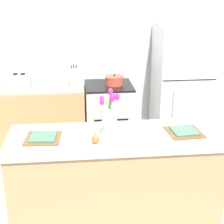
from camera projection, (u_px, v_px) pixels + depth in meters
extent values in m
cube|color=silver|center=(98.00, 45.00, 4.58)|extent=(5.20, 0.08, 2.70)
cube|color=tan|center=(115.00, 185.00, 3.03)|extent=(1.76, 0.62, 0.88)
cube|color=beige|center=(115.00, 138.00, 2.87)|extent=(1.80, 0.66, 0.03)
cube|color=tan|center=(20.00, 122.00, 4.42)|extent=(1.68, 0.60, 0.88)
cube|color=tan|center=(16.00, 89.00, 4.26)|extent=(1.68, 0.60, 0.03)
cube|color=#B2B5B7|center=(109.00, 119.00, 4.53)|extent=(0.60, 0.60, 0.89)
cube|color=black|center=(109.00, 86.00, 4.38)|extent=(0.60, 0.60, 0.02)
cube|color=black|center=(111.00, 130.00, 4.26)|extent=(0.42, 0.01, 0.29)
cube|color=white|center=(181.00, 89.00, 4.49)|extent=(0.68, 0.64, 1.66)
cube|color=black|center=(190.00, 80.00, 4.12)|extent=(0.67, 0.01, 0.01)
cylinder|color=#B2B5B7|center=(173.00, 117.00, 4.25)|extent=(0.02, 0.02, 0.72)
cylinder|color=silver|center=(109.00, 123.00, 2.82)|extent=(0.12, 0.12, 0.24)
cylinder|color=#569E4C|center=(111.00, 114.00, 2.79)|extent=(0.10, 0.03, 0.26)
ellipsoid|color=#B22889|center=(117.00, 97.00, 2.73)|extent=(0.04, 0.04, 0.06)
cylinder|color=#569E4C|center=(110.00, 112.00, 2.81)|extent=(0.03, 0.08, 0.28)
ellipsoid|color=#B22889|center=(110.00, 92.00, 2.79)|extent=(0.04, 0.04, 0.06)
cylinder|color=#569E4C|center=(106.00, 115.00, 2.81)|extent=(0.07, 0.08, 0.23)
ellipsoid|color=#B22889|center=(102.00, 99.00, 2.80)|extent=(0.04, 0.04, 0.05)
cylinder|color=#569E4C|center=(107.00, 116.00, 2.78)|extent=(0.09, 0.06, 0.23)
ellipsoid|color=#B22889|center=(102.00, 102.00, 2.71)|extent=(0.04, 0.04, 0.06)
cylinder|color=#569E4C|center=(111.00, 115.00, 2.77)|extent=(0.02, 0.04, 0.27)
ellipsoid|color=#B22889|center=(112.00, 98.00, 2.70)|extent=(0.05, 0.05, 0.07)
ellipsoid|color=#C66B33|center=(96.00, 139.00, 2.71)|extent=(0.07, 0.07, 0.08)
cone|color=#C66B33|center=(95.00, 134.00, 2.70)|extent=(0.04, 0.04, 0.03)
cylinder|color=brown|center=(95.00, 132.00, 2.69)|extent=(0.01, 0.01, 0.01)
cube|color=brown|center=(43.00, 138.00, 2.80)|extent=(0.31, 0.31, 0.01)
cube|color=#477056|center=(43.00, 137.00, 2.80)|extent=(0.22, 0.22, 0.01)
cube|color=brown|center=(184.00, 132.00, 2.92)|extent=(0.31, 0.31, 0.01)
cube|color=#477056|center=(184.00, 131.00, 2.92)|extent=(0.22, 0.22, 0.01)
cube|color=#B7BABC|center=(20.00, 81.00, 4.22)|extent=(0.26, 0.18, 0.17)
cube|color=black|center=(15.00, 74.00, 4.19)|extent=(0.05, 0.11, 0.01)
cube|color=black|center=(23.00, 74.00, 4.20)|extent=(0.05, 0.11, 0.01)
cube|color=black|center=(8.00, 79.00, 4.20)|extent=(0.02, 0.02, 0.02)
cylinder|color=#CC4C38|center=(114.00, 81.00, 4.35)|extent=(0.23, 0.23, 0.10)
cylinder|color=#CC4C38|center=(114.00, 77.00, 4.33)|extent=(0.24, 0.24, 0.01)
sphere|color=black|center=(114.00, 75.00, 4.32)|extent=(0.02, 0.02, 0.02)
cube|color=beige|center=(74.00, 77.00, 4.29)|extent=(0.10, 0.14, 0.22)
cylinder|color=black|center=(71.00, 67.00, 4.24)|extent=(0.01, 0.01, 0.05)
cylinder|color=black|center=(74.00, 67.00, 4.24)|extent=(0.01, 0.01, 0.05)
cylinder|color=black|center=(76.00, 67.00, 4.24)|extent=(0.01, 0.01, 0.05)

